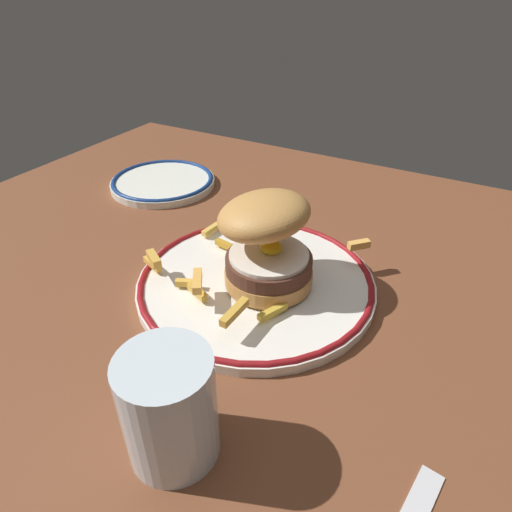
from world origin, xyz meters
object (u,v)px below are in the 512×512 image
water_glass (170,412)px  side_plate (163,182)px  burger (264,239)px  dinner_plate (256,281)px

water_glass → side_plate: size_ratio=0.54×
burger → dinner_plate: bearing=-162.8°
dinner_plate → water_glass: bearing=-78.0°
dinner_plate → water_glass: size_ratio=2.92×
dinner_plate → side_plate: bearing=148.4°
dinner_plate → water_glass: water_glass is taller
side_plate → dinner_plate: bearing=-31.6°
dinner_plate → burger: bearing=17.2°
burger → side_plate: 35.20cm
dinner_plate → water_glass: (4.72, -22.22, 3.61)cm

